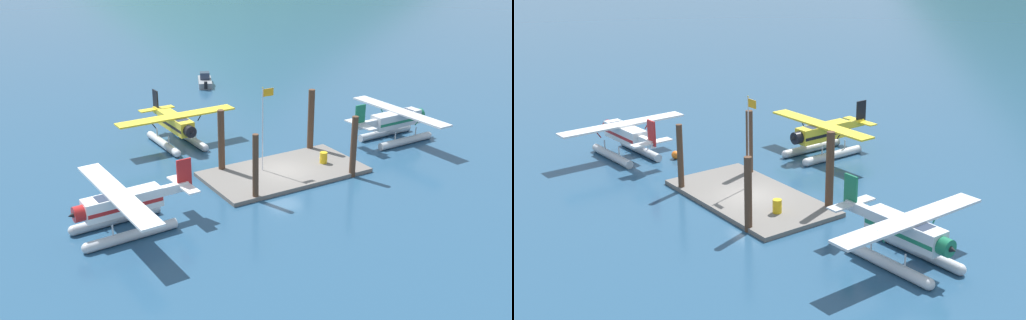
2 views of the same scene
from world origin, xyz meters
TOP-DOWN VIEW (x-y plane):
  - ground_plane at (0.00, 0.00)m, footprint 1200.00×1200.00m
  - dock_platform at (0.00, 0.00)m, footprint 11.99×6.27m
  - piling_near_left at (-4.16, -2.83)m, footprint 0.42×0.42m
  - piling_near_right at (4.11, -2.98)m, footprint 0.46×0.46m
  - piling_far_left at (-3.85, 2.68)m, footprint 0.51×0.51m
  - piling_far_right at (4.54, 2.99)m, footprint 0.52×0.52m
  - flagpole at (-1.24, 0.87)m, footprint 0.95×0.10m
  - fuel_drum at (3.44, -0.32)m, footprint 0.62×0.62m
  - mooring_buoy at (-10.53, 0.25)m, footprint 0.65×0.65m
  - seaplane_white_port_aft at (-13.32, -2.61)m, footprint 7.98×10.46m
  - seaplane_silver_stbd_fwd at (12.45, 1.40)m, footprint 7.98×10.43m
  - seaplane_yellow_bow_left at (-4.32, 10.07)m, footprint 10.43×7.98m
  - boat_grey_open_north at (6.75, 27.22)m, footprint 3.05×4.58m

SIDE VIEW (x-z plane):
  - ground_plane at x=0.00m, z-range 0.00..0.00m
  - dock_platform at x=0.00m, z-range 0.00..0.30m
  - mooring_buoy at x=-10.53m, z-range 0.00..0.65m
  - boat_grey_open_north at x=6.75m, z-range -0.26..1.24m
  - fuel_drum at x=3.44m, z-range 0.30..1.18m
  - seaplane_white_port_aft at x=-13.32m, z-range -0.34..3.50m
  - seaplane_silver_stbd_fwd at x=12.45m, z-range -0.34..3.50m
  - seaplane_yellow_bow_left at x=-4.32m, z-range -0.34..3.50m
  - piling_near_right at x=4.11m, z-range 0.00..4.68m
  - piling_near_left at x=-4.16m, z-range 0.00..4.74m
  - piling_far_left at x=-3.85m, z-range 0.00..4.91m
  - piling_far_right at x=4.54m, z-range 0.00..5.25m
  - flagpole at x=-1.24m, z-range 1.06..7.46m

